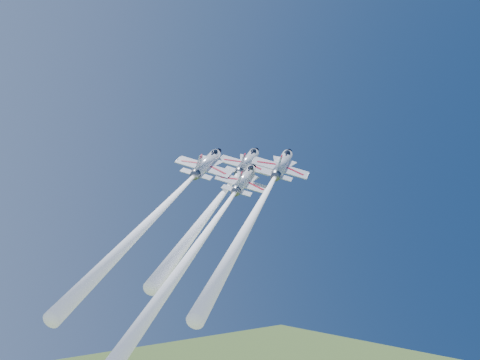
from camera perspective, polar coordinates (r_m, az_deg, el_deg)
jet_lead at (r=92.09m, az=-1.85°, el=-1.49°), size 33.51×32.69×38.50m
jet_left at (r=83.52m, az=-7.58°, el=-2.25°), size 33.95×33.35×40.07m
jet_right at (r=84.19m, az=2.28°, el=-2.35°), size 34.61×33.91×40.44m
jet_slot at (r=78.98m, az=-3.11°, el=-4.96°), size 34.24×34.09×42.47m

